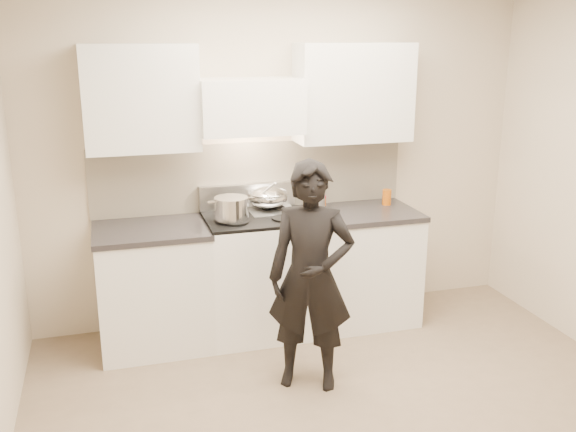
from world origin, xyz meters
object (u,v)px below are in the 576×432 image
Objects in this scene: wok at (268,197)px; stove at (256,274)px; counter_right at (356,265)px; person at (311,277)px; utensil_crock at (318,196)px.

stove is at bearing -133.47° from wok.
counter_right is at bearing 0.00° from stove.
wok is 1.05m from person.
person reaches higher than counter_right.
stove is at bearing -180.00° from counter_right.
counter_right is at bearing -29.00° from utensil_crock.
person reaches higher than utensil_crock.
wok is at bearing 115.20° from person.
person reaches higher than wok.
wok is at bearing 46.53° from stove.
person reaches higher than stove.
counter_right is 2.85× the size of utensil_crock.
stove is at bearing -163.93° from utensil_crock.
utensil_crock is 1.12m from person.
utensil_crock is (0.55, 0.16, 0.54)m from stove.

